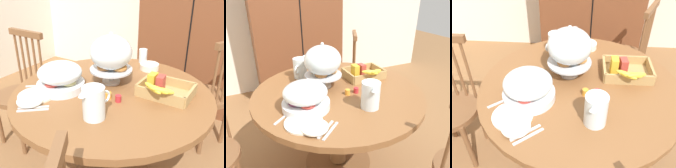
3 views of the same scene
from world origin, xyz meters
The scene contains 18 objects.
wooden_armoire centered at (0.00, 1.50, 0.98)m, with size 1.18×0.60×1.96m.
dining_table centered at (-0.10, -0.03, 0.54)m, with size 1.24×1.24×0.74m.
windsor_chair_near_window centered at (0.33, 0.78, 0.45)m, with size 0.45×0.45×0.97m.
windsor_chair_by_cabinet centered at (-1.02, -0.02, 0.45)m, with size 0.40×0.40×0.97m.
pastry_stand_with_dome centered at (-0.17, 0.08, 0.94)m, with size 0.28×0.28×0.34m.
fruit_platter_covered centered at (-0.39, -0.18, 0.83)m, with size 0.30×0.30×0.18m.
orange_juice_pitcher centered at (-0.28, 0.32, 0.82)m, with size 0.14×0.17×0.17m.
milk_pitcher centered at (-0.02, -0.34, 0.82)m, with size 0.12×0.20×0.18m.
cereal_basket centered at (0.19, 0.08, 0.78)m, with size 0.32×0.30×0.12m.
china_plate_large centered at (-0.45, -0.33, 0.75)m, with size 0.22×0.22×0.01m, color white.
china_plate_small centered at (-0.42, -0.41, 0.76)m, with size 0.15×0.15×0.01m, color white.
cereal_bowl centered at (-0.05, 0.42, 0.76)m, with size 0.14×0.14×0.04m, color white.
drinking_glass centered at (-0.16, 0.53, 0.80)m, with size 0.06×0.06×0.11m, color silver.
jam_jar_strawberry centered at (0.00, -0.12, 0.76)m, with size 0.04×0.04×0.04m, color #B7282D.
jam_jar_apricot centered at (-0.07, -0.12, 0.76)m, with size 0.04×0.04×0.04m, color orange.
table_knife centered at (-0.36, -0.44, 0.74)m, with size 0.17×0.01×0.01m, color silver.
dinner_fork centered at (-0.34, -0.46, 0.74)m, with size 0.17×0.01×0.01m, color silver.
soup_spoon centered at (-0.54, -0.22, 0.74)m, with size 0.17×0.01×0.01m, color silver.
Camera 1 is at (0.66, -1.25, 1.47)m, focal length 41.21 mm.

